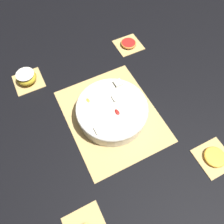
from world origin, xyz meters
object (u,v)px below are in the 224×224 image
at_px(fruit_salad_bowl, 112,110).
at_px(orange_slice_whole, 215,157).
at_px(grapefruit_slice, 128,43).
at_px(apple_half, 26,77).

xyz_separation_m(fruit_salad_bowl, orange_slice_whole, (0.32, 0.25, -0.03)).
bearing_deg(fruit_salad_bowl, grapefruit_slice, 141.86).
relative_size(fruit_salad_bowl, grapefruit_slice, 3.65).
bearing_deg(grapefruit_slice, orange_slice_whole, 0.00).
relative_size(fruit_salad_bowl, orange_slice_whole, 3.52).
distance_m(apple_half, orange_slice_whole, 0.82).
height_order(fruit_salad_bowl, grapefruit_slice, fruit_salad_bowl).
xyz_separation_m(apple_half, grapefruit_slice, (0.00, 0.51, -0.02)).
height_order(fruit_salad_bowl, apple_half, fruit_salad_bowl).
bearing_deg(apple_half, grapefruit_slice, 90.00).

